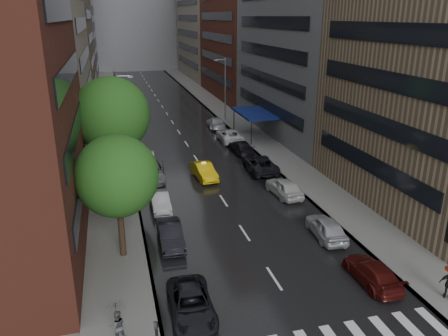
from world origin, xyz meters
The scene contains 17 objects.
ground centered at (0.00, 0.00, 0.00)m, with size 220.00×220.00×0.00m, color gray.
road centered at (0.00, 50.00, 0.01)m, with size 14.00×140.00×0.01m, color black.
sidewalk_left centered at (-9.00, 50.00, 0.07)m, with size 4.00×140.00×0.15m, color gray.
sidewalk_right centered at (9.00, 50.00, 0.07)m, with size 4.00×140.00×0.15m, color gray.
buildings_left centered at (-15.00, 58.79, 15.99)m, with size 8.00×108.00×38.00m.
buildings_right centered at (15.00, 56.70, 15.03)m, with size 8.05×109.10×36.00m.
building_far centered at (0.00, 118.00, 16.00)m, with size 40.00×14.00×32.00m, color slate.
tree_near centered at (-8.60, 8.85, 5.59)m, with size 5.13×5.13×8.17m.
tree_mid centered at (-8.60, 20.30, 6.98)m, with size 6.39×6.39×10.19m.
tree_far centered at (-8.60, 31.52, 5.27)m, with size 4.83×4.83×7.70m.
taxi centered at (-0.46, 21.74, 0.75)m, with size 1.58×4.54×1.50m, color yellow.
parked_cars_left centered at (-5.40, 15.51, 0.72)m, with size 2.97×29.65×1.53m.
parked_cars_right centered at (5.40, 23.67, 0.76)m, with size 2.96×43.76×1.60m.
ped_black_umbrella centered at (-9.16, 0.81, 1.39)m, with size 0.96×0.98×2.09m.
street_lamp_left centered at (-7.72, 30.00, 4.89)m, with size 1.74×0.22×9.00m.
street_lamp_right centered at (7.72, 45.00, 4.89)m, with size 1.74×0.22×9.00m.
awning centered at (8.98, 35.00, 3.13)m, with size 4.00×8.00×3.12m.
Camera 1 is at (-8.58, -16.95, 14.85)m, focal length 35.00 mm.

